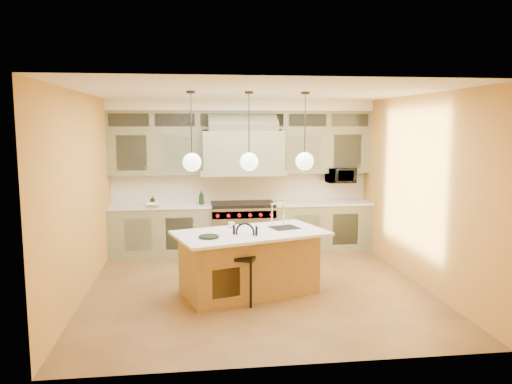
{
  "coord_description": "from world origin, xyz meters",
  "views": [
    {
      "loc": [
        -0.92,
        -7.23,
        2.44
      ],
      "look_at": [
        0.08,
        0.7,
        1.36
      ],
      "focal_mm": 35.0,
      "sensor_mm": 36.0,
      "label": 1
    }
  ],
  "objects": [
    {
      "name": "oil_bottle_b",
      "position": [
        -1.7,
        2.15,
        1.03
      ],
      "size": [
        0.09,
        0.09,
        0.19
      ],
      "primitive_type": "imported",
      "rotation": [
        0.0,
        0.0,
        -0.04
      ],
      "color": "black",
      "rests_on": "back_cabinetry"
    },
    {
      "name": "back_cabinetry",
      "position": [
        0.0,
        2.23,
        1.43
      ],
      "size": [
        5.0,
        0.77,
        2.9
      ],
      "color": "gray",
      "rests_on": "floor"
    },
    {
      "name": "pendant_center",
      "position": [
        -0.14,
        -0.25,
        1.95
      ],
      "size": [
        0.26,
        0.26,
        1.11
      ],
      "color": "#2D2319",
      "rests_on": "ceiling"
    },
    {
      "name": "wall_back",
      "position": [
        0.0,
        2.5,
        1.45
      ],
      "size": [
        5.0,
        0.0,
        5.0
      ],
      "primitive_type": "plane",
      "rotation": [
        1.57,
        0.0,
        0.0
      ],
      "color": "gold",
      "rests_on": "ground"
    },
    {
      "name": "pendant_right",
      "position": [
        0.66,
        -0.25,
        1.95
      ],
      "size": [
        0.26,
        0.26,
        1.11
      ],
      "color": "#2D2319",
      "rests_on": "ceiling"
    },
    {
      "name": "counter_stool",
      "position": [
        -0.27,
        -0.61,
        0.62
      ],
      "size": [
        0.49,
        0.49,
        1.1
      ],
      "rotation": [
        0.0,
        0.0,
        -0.36
      ],
      "color": "black",
      "rests_on": "floor"
    },
    {
      "name": "microwave",
      "position": [
        1.95,
        2.25,
        1.45
      ],
      "size": [
        0.54,
        0.37,
        0.3
      ],
      "primitive_type": "imported",
      "color": "black",
      "rests_on": "back_cabinetry"
    },
    {
      "name": "pendant_left",
      "position": [
        -0.94,
        -0.25,
        1.95
      ],
      "size": [
        0.26,
        0.26,
        1.11
      ],
      "color": "#2D2319",
      "rests_on": "ceiling"
    },
    {
      "name": "wall_right",
      "position": [
        2.5,
        0.0,
        1.45
      ],
      "size": [
        0.0,
        5.0,
        5.0
      ],
      "primitive_type": "plane",
      "rotation": [
        1.57,
        0.0,
        -1.57
      ],
      "color": "gold",
      "rests_on": "ground"
    },
    {
      "name": "cup",
      "position": [
        -0.38,
        0.0,
        0.96
      ],
      "size": [
        0.11,
        0.11,
        0.09
      ],
      "primitive_type": "imported",
      "rotation": [
        0.0,
        0.0,
        -0.16
      ],
      "color": "silver",
      "rests_on": "kitchen_island"
    },
    {
      "name": "wall_left",
      "position": [
        -2.5,
        0.0,
        1.45
      ],
      "size": [
        0.0,
        5.0,
        5.0
      ],
      "primitive_type": "plane",
      "rotation": [
        1.57,
        0.0,
        1.57
      ],
      "color": "gold",
      "rests_on": "ground"
    },
    {
      "name": "floor",
      "position": [
        0.0,
        0.0,
        0.0
      ],
      "size": [
        5.0,
        5.0,
        0.0
      ],
      "primitive_type": "plane",
      "color": "brown",
      "rests_on": "ground"
    },
    {
      "name": "wall_front",
      "position": [
        0.0,
        -2.5,
        1.45
      ],
      "size": [
        5.0,
        0.0,
        5.0
      ],
      "primitive_type": "plane",
      "rotation": [
        -1.57,
        0.0,
        0.0
      ],
      "color": "gold",
      "rests_on": "ground"
    },
    {
      "name": "fruit_bowl",
      "position": [
        -1.66,
        1.92,
        0.98
      ],
      "size": [
        0.3,
        0.3,
        0.07
      ],
      "primitive_type": "imported",
      "rotation": [
        0.0,
        0.0,
        -0.01
      ],
      "color": "white",
      "rests_on": "back_cabinetry"
    },
    {
      "name": "kitchen_island",
      "position": [
        -0.14,
        -0.25,
        0.47
      ],
      "size": [
        2.35,
        1.72,
        1.35
      ],
      "rotation": [
        0.0,
        0.0,
        0.31
      ],
      "color": "olive",
      "rests_on": "floor"
    },
    {
      "name": "oil_bottle_a",
      "position": [
        -0.79,
        2.15,
        1.07
      ],
      "size": [
        0.11,
        0.11,
        0.27
      ],
      "primitive_type": "imported",
      "rotation": [
        0.0,
        0.0,
        -0.05
      ],
      "color": "black",
      "rests_on": "back_cabinetry"
    },
    {
      "name": "ceiling",
      "position": [
        0.0,
        0.0,
        2.9
      ],
      "size": [
        5.0,
        5.0,
        0.0
      ],
      "primitive_type": "plane",
      "rotation": [
        3.14,
        0.0,
        0.0
      ],
      "color": "white",
      "rests_on": "wall_back"
    },
    {
      "name": "range",
      "position": [
        0.0,
        2.14,
        0.49
      ],
      "size": [
        1.2,
        0.74,
        0.96
      ],
      "color": "silver",
      "rests_on": "floor"
    }
  ]
}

